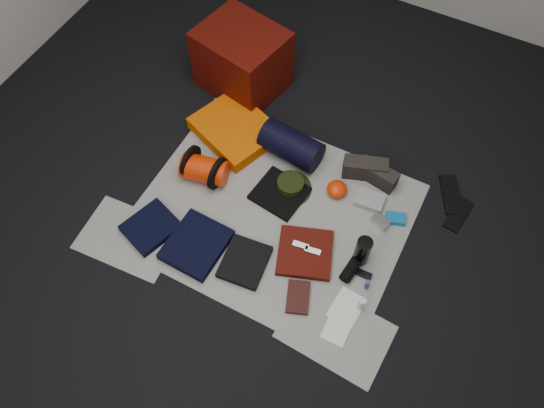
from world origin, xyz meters
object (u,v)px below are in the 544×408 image
at_px(paperback_book, 298,297).
at_px(navy_duffel, 291,145).
at_px(sleeping_pad, 235,129).
at_px(stuff_sack, 204,169).
at_px(water_bottle, 362,251).
at_px(red_cabinet, 242,60).
at_px(compact_camera, 380,222).

bearing_deg(paperback_book, navy_duffel, 97.91).
relative_size(sleeping_pad, stuff_sack, 1.79).
height_order(water_bottle, paperback_book, water_bottle).
distance_m(red_cabinet, paperback_book, 1.70).
xyz_separation_m(red_cabinet, stuff_sack, (0.18, -0.83, -0.14)).
bearing_deg(stuff_sack, water_bottle, -4.18).
bearing_deg(compact_camera, red_cabinet, 172.42).
height_order(red_cabinet, water_bottle, red_cabinet).
bearing_deg(water_bottle, stuff_sack, 175.82).
height_order(sleeping_pad, stuff_sack, stuff_sack).
bearing_deg(stuff_sack, paperback_book, -27.57).
bearing_deg(red_cabinet, stuff_sack, -65.89).
bearing_deg(sleeping_pad, red_cabinet, 112.21).
xyz_separation_m(red_cabinet, navy_duffel, (0.59, -0.42, -0.12)).
relative_size(red_cabinet, compact_camera, 5.04).
height_order(stuff_sack, navy_duffel, navy_duffel).
distance_m(water_bottle, paperback_book, 0.45).
height_order(navy_duffel, paperback_book, navy_duffel).
distance_m(red_cabinet, navy_duffel, 0.73).
bearing_deg(navy_duffel, stuff_sack, -129.17).
height_order(water_bottle, compact_camera, water_bottle).
relative_size(navy_duffel, compact_camera, 3.66).
xyz_separation_m(navy_duffel, paperback_book, (0.48, -0.88, -0.09)).
bearing_deg(compact_camera, stuff_sack, -151.79).
distance_m(stuff_sack, paperback_book, 1.01).
height_order(stuff_sack, water_bottle, water_bottle).
bearing_deg(water_bottle, paperback_book, -119.64).
bearing_deg(stuff_sack, compact_camera, 10.10).
bearing_deg(compact_camera, sleeping_pad, -171.73).
bearing_deg(red_cabinet, compact_camera, -13.91).
height_order(navy_duffel, water_bottle, water_bottle).
height_order(red_cabinet, stuff_sack, red_cabinet).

